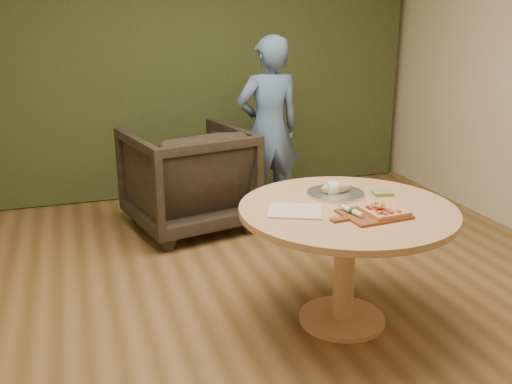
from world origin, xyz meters
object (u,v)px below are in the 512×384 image
object	(u,v)px
serving_tray	(335,193)
flatbread_pizza	(384,211)
pedestal_table	(346,229)
pizza_paddle	(372,214)
person_standing	(269,129)
bread_roll	(334,188)
armchair	(188,173)
cutlery_roll	(352,211)

from	to	relation	value
serving_tray	flatbread_pizza	bearing A→B (deg)	-77.97
pedestal_table	pizza_paddle	bearing A→B (deg)	-71.03
pedestal_table	person_standing	xyz separation A→B (m)	(0.19, 1.94, 0.21)
bread_roll	armchair	bearing A→B (deg)	109.81
pedestal_table	pizza_paddle	size ratio (longest dim) A/B	2.78
flatbread_pizza	cutlery_roll	world-z (taller)	flatbread_pizza
armchair	flatbread_pizza	bearing A→B (deg)	95.77
flatbread_pizza	serving_tray	xyz separation A→B (m)	(-0.09, 0.42, -0.02)
pedestal_table	pizza_paddle	world-z (taller)	pizza_paddle
flatbread_pizza	armchair	bearing A→B (deg)	108.49
pedestal_table	cutlery_roll	xyz separation A→B (m)	(-0.05, -0.15, 0.17)
cutlery_roll	pedestal_table	bearing A→B (deg)	58.00
pizza_paddle	serving_tray	bearing A→B (deg)	88.90
pizza_paddle	serving_tray	xyz separation A→B (m)	(-0.03, 0.41, -0.00)
pedestal_table	serving_tray	world-z (taller)	serving_tray
bread_roll	person_standing	bearing A→B (deg)	84.31
serving_tray	armchair	world-z (taller)	armchair
flatbread_pizza	pedestal_table	bearing A→B (deg)	122.87
pedestal_table	serving_tray	bearing A→B (deg)	81.78
flatbread_pizza	cutlery_roll	distance (m)	0.18
pedestal_table	bread_roll	distance (m)	0.30
serving_tray	bread_roll	distance (m)	0.04
serving_tray	bread_roll	bearing A→B (deg)	180.00
bread_roll	armchair	distance (m)	1.78
pedestal_table	flatbread_pizza	bearing A→B (deg)	-57.13
pizza_paddle	cutlery_roll	xyz separation A→B (m)	(-0.11, 0.03, 0.02)
flatbread_pizza	person_standing	xyz separation A→B (m)	(0.07, 2.13, 0.05)
pizza_paddle	person_standing	world-z (taller)	person_standing
pedestal_table	bread_roll	xyz separation A→B (m)	(0.02, 0.23, 0.18)
flatbread_pizza	person_standing	size ratio (longest dim) A/B	0.14
serving_tray	bread_roll	size ratio (longest dim) A/B	1.84
bread_roll	person_standing	world-z (taller)	person_standing
pizza_paddle	flatbread_pizza	world-z (taller)	flatbread_pizza
armchair	cutlery_roll	bearing A→B (deg)	91.61
cutlery_roll	person_standing	world-z (taller)	person_standing
pizza_paddle	bread_roll	size ratio (longest dim) A/B	2.37
pizza_paddle	bread_roll	world-z (taller)	bread_roll
pizza_paddle	flatbread_pizza	size ratio (longest dim) A/B	1.92
pedestal_table	armchair	xyz separation A→B (m)	(-0.57, 1.88, -0.12)
bread_roll	flatbread_pizza	bearing A→B (deg)	-76.83
flatbread_pizza	bread_roll	size ratio (longest dim) A/B	1.23
serving_tray	cutlery_roll	bearing A→B (deg)	-102.32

